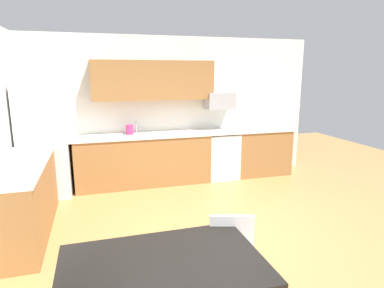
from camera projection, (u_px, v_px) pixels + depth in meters
ground_plane at (214, 237)px, 4.17m from camera, size 12.00×12.00×0.00m
wall_back at (168, 109)px, 6.37m from camera, size 5.80×0.10×2.70m
cabinet_run_back at (144, 161)px, 6.08m from camera, size 2.42×0.60×0.90m
cabinet_run_back_right at (260, 152)px, 6.74m from camera, size 1.13×0.60×0.90m
cabinet_run_left at (23, 200)px, 4.19m from camera, size 0.60×2.00×0.90m
countertop_back at (172, 134)px, 6.13m from camera, size 4.80×0.64×0.04m
countertop_left at (19, 165)px, 4.09m from camera, size 0.64×2.00×0.04m
upper_cabinets_back at (154, 80)px, 5.96m from camera, size 2.20×0.34×0.70m
refrigerator at (44, 140)px, 5.45m from camera, size 0.76×0.70×1.89m
oven_range at (221, 155)px, 6.50m from camera, size 0.60×0.60×0.91m
microwave at (220, 101)px, 6.37m from camera, size 0.54×0.36×0.32m
sink_basin at (138, 138)px, 5.96m from camera, size 0.48×0.40×0.14m
sink_faucet at (136, 128)px, 6.10m from camera, size 0.02×0.02×0.24m
dining_table at (163, 271)px, 2.28m from camera, size 1.40×0.90×0.76m
chair_near_table at (232, 259)px, 2.77m from camera, size 0.50×0.50×0.85m
kettle at (130, 130)px, 5.94m from camera, size 0.14×0.14×0.20m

